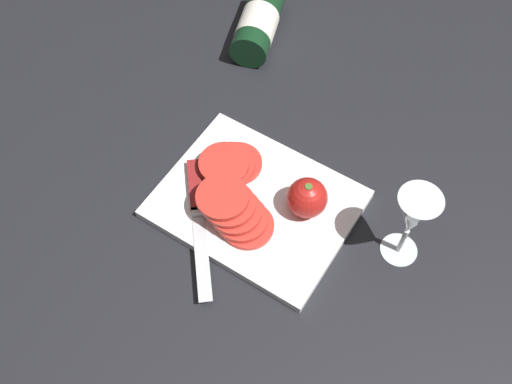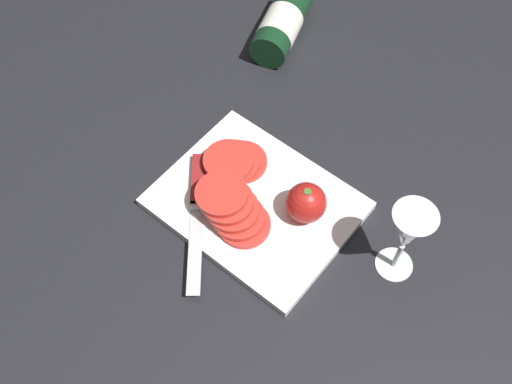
{
  "view_description": "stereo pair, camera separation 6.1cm",
  "coord_description": "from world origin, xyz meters",
  "px_view_note": "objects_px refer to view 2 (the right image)",
  "views": [
    {
      "loc": [
        0.35,
        -0.44,
        0.9
      ],
      "look_at": [
        0.07,
        0.01,
        0.05
      ],
      "focal_mm": 42.0,
      "sensor_mm": 36.0,
      "label": 1
    },
    {
      "loc": [
        0.4,
        -0.4,
        0.9
      ],
      "look_at": [
        0.07,
        0.01,
        0.05
      ],
      "focal_mm": 42.0,
      "sensor_mm": 36.0,
      "label": 2
    }
  ],
  "objects_px": {
    "knife": "(197,193)",
    "whole_tomato": "(306,203)",
    "wine_glass": "(408,234)",
    "wine_bottle": "(284,21)",
    "tomato_slice_stack_near": "(235,161)",
    "tomato_slice_stack_far": "(233,209)"
  },
  "relations": [
    {
      "from": "wine_bottle",
      "to": "tomato_slice_stack_far",
      "type": "xyz_separation_m",
      "value": [
        0.21,
        -0.41,
        0.0
      ]
    },
    {
      "from": "tomato_slice_stack_near",
      "to": "tomato_slice_stack_far",
      "type": "bearing_deg",
      "value": -51.64
    },
    {
      "from": "wine_glass",
      "to": "tomato_slice_stack_near",
      "type": "relative_size",
      "value": 1.44
    },
    {
      "from": "wine_bottle",
      "to": "whole_tomato",
      "type": "bearing_deg",
      "value": -47.64
    },
    {
      "from": "wine_bottle",
      "to": "tomato_slice_stack_far",
      "type": "distance_m",
      "value": 0.46
    },
    {
      "from": "knife",
      "to": "whole_tomato",
      "type": "bearing_deg",
      "value": 78.19
    },
    {
      "from": "wine_bottle",
      "to": "tomato_slice_stack_far",
      "type": "relative_size",
      "value": 2.2
    },
    {
      "from": "whole_tomato",
      "to": "tomato_slice_stack_far",
      "type": "height_order",
      "value": "whole_tomato"
    },
    {
      "from": "wine_glass",
      "to": "tomato_slice_stack_near",
      "type": "height_order",
      "value": "wine_glass"
    },
    {
      "from": "wine_glass",
      "to": "whole_tomato",
      "type": "distance_m",
      "value": 0.18
    },
    {
      "from": "wine_glass",
      "to": "wine_bottle",
      "type": "bearing_deg",
      "value": 146.65
    },
    {
      "from": "wine_bottle",
      "to": "tomato_slice_stack_near",
      "type": "distance_m",
      "value": 0.36
    },
    {
      "from": "tomato_slice_stack_near",
      "to": "tomato_slice_stack_far",
      "type": "relative_size",
      "value": 0.8
    },
    {
      "from": "wine_glass",
      "to": "tomato_slice_stack_near",
      "type": "distance_m",
      "value": 0.33
    },
    {
      "from": "whole_tomato",
      "to": "knife",
      "type": "bearing_deg",
      "value": -152.04
    },
    {
      "from": "whole_tomato",
      "to": "tomato_slice_stack_near",
      "type": "bearing_deg",
      "value": 179.84
    },
    {
      "from": "wine_bottle",
      "to": "knife",
      "type": "relative_size",
      "value": 1.43
    },
    {
      "from": "whole_tomato",
      "to": "tomato_slice_stack_near",
      "type": "distance_m",
      "value": 0.16
    },
    {
      "from": "whole_tomato",
      "to": "tomato_slice_stack_near",
      "type": "height_order",
      "value": "whole_tomato"
    },
    {
      "from": "wine_bottle",
      "to": "tomato_slice_stack_near",
      "type": "bearing_deg",
      "value": -65.91
    },
    {
      "from": "wine_glass",
      "to": "tomato_slice_stack_far",
      "type": "height_order",
      "value": "wine_glass"
    },
    {
      "from": "wine_glass",
      "to": "whole_tomato",
      "type": "xyz_separation_m",
      "value": [
        -0.17,
        -0.02,
        -0.06
      ]
    }
  ]
}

